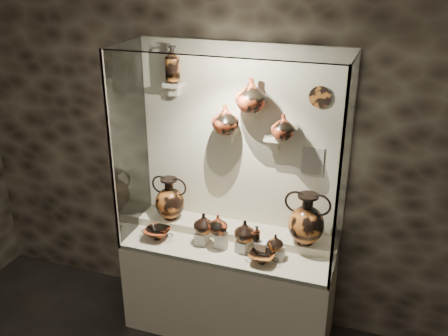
{
  "coord_description": "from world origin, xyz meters",
  "views": [
    {
      "loc": [
        1.1,
        -1.11,
        2.99
      ],
      "look_at": [
        -0.07,
        2.24,
        1.47
      ],
      "focal_mm": 40.0,
      "sensor_mm": 36.0,
      "label": 1
    }
  ],
  "objects_px": {
    "amphora_right": "(307,219)",
    "amphora_left": "(170,198)",
    "ovoid_vase_b": "(251,95)",
    "ovoid_vase_a": "(225,119)",
    "jug_c": "(245,231)",
    "lekythos_small": "(257,233)",
    "ovoid_vase_c": "(283,127)",
    "jug_a": "(204,223)",
    "lekythos_tall": "(173,63)",
    "kylix_left": "(157,233)",
    "jug_b": "(218,224)",
    "kylix_right": "(262,257)",
    "jug_e": "(275,242)"
  },
  "relations": [
    {
      "from": "jug_c",
      "to": "ovoid_vase_b",
      "type": "distance_m",
      "value": 1.05
    },
    {
      "from": "amphora_right",
      "to": "kylix_left",
      "type": "bearing_deg",
      "value": -170.08
    },
    {
      "from": "jug_a",
      "to": "jug_e",
      "type": "height_order",
      "value": "jug_a"
    },
    {
      "from": "jug_a",
      "to": "jug_c",
      "type": "xyz_separation_m",
      "value": [
        0.34,
        0.01,
        -0.01
      ]
    },
    {
      "from": "jug_b",
      "to": "jug_c",
      "type": "xyz_separation_m",
      "value": [
        0.21,
        0.03,
        -0.03
      ]
    },
    {
      "from": "amphora_right",
      "to": "jug_c",
      "type": "xyz_separation_m",
      "value": [
        -0.45,
        -0.15,
        -0.11
      ]
    },
    {
      "from": "amphora_right",
      "to": "ovoid_vase_b",
      "type": "xyz_separation_m",
      "value": [
        -0.48,
        0.05,
        0.93
      ]
    },
    {
      "from": "jug_c",
      "to": "kylix_right",
      "type": "relative_size",
      "value": 0.69
    },
    {
      "from": "jug_a",
      "to": "kylix_right",
      "type": "xyz_separation_m",
      "value": [
        0.52,
        -0.11,
        -0.14
      ]
    },
    {
      "from": "ovoid_vase_b",
      "to": "amphora_right",
      "type": "bearing_deg",
      "value": -28.63
    },
    {
      "from": "amphora_left",
      "to": "jug_a",
      "type": "xyz_separation_m",
      "value": [
        0.38,
        -0.19,
        -0.07
      ]
    },
    {
      "from": "jug_a",
      "to": "kylix_right",
      "type": "bearing_deg",
      "value": 11.67
    },
    {
      "from": "ovoid_vase_c",
      "to": "lekythos_small",
      "type": "bearing_deg",
      "value": -130.3
    },
    {
      "from": "jug_e",
      "to": "lekythos_small",
      "type": "relative_size",
      "value": 0.86
    },
    {
      "from": "lekythos_tall",
      "to": "amphora_left",
      "type": "bearing_deg",
      "value": -124.78
    },
    {
      "from": "jug_c",
      "to": "ovoid_vase_c",
      "type": "bearing_deg",
      "value": 72.04
    },
    {
      "from": "ovoid_vase_a",
      "to": "amphora_left",
      "type": "bearing_deg",
      "value": 161.44
    },
    {
      "from": "lekythos_tall",
      "to": "kylix_left",
      "type": "bearing_deg",
      "value": -110.56
    },
    {
      "from": "ovoid_vase_a",
      "to": "ovoid_vase_c",
      "type": "bearing_deg",
      "value": -21.82
    },
    {
      "from": "amphora_right",
      "to": "amphora_left",
      "type": "bearing_deg",
      "value": 178.29
    },
    {
      "from": "jug_b",
      "to": "ovoid_vase_b",
      "type": "xyz_separation_m",
      "value": [
        0.18,
        0.24,
        1.0
      ]
    },
    {
      "from": "amphora_left",
      "to": "jug_c",
      "type": "distance_m",
      "value": 0.75
    },
    {
      "from": "amphora_right",
      "to": "jug_b",
      "type": "xyz_separation_m",
      "value": [
        -0.66,
        -0.18,
        -0.07
      ]
    },
    {
      "from": "ovoid_vase_a",
      "to": "kylix_right",
      "type": "bearing_deg",
      "value": -63.35
    },
    {
      "from": "jug_e",
      "to": "kylix_left",
      "type": "xyz_separation_m",
      "value": [
        -0.98,
        -0.04,
        -0.09
      ]
    },
    {
      "from": "amphora_left",
      "to": "jug_a",
      "type": "distance_m",
      "value": 0.43
    },
    {
      "from": "amphora_right",
      "to": "jug_c",
      "type": "distance_m",
      "value": 0.49
    },
    {
      "from": "kylix_left",
      "to": "ovoid_vase_a",
      "type": "bearing_deg",
      "value": 33.19
    },
    {
      "from": "ovoid_vase_b",
      "to": "ovoid_vase_c",
      "type": "bearing_deg",
      "value": -16.28
    },
    {
      "from": "amphora_right",
      "to": "ovoid_vase_a",
      "type": "relative_size",
      "value": 1.92
    },
    {
      "from": "jug_b",
      "to": "ovoid_vase_c",
      "type": "height_order",
      "value": "ovoid_vase_c"
    },
    {
      "from": "jug_a",
      "to": "ovoid_vase_b",
      "type": "bearing_deg",
      "value": 59.37
    },
    {
      "from": "kylix_right",
      "to": "ovoid_vase_c",
      "type": "xyz_separation_m",
      "value": [
        0.04,
        0.36,
        0.93
      ]
    },
    {
      "from": "jug_b",
      "to": "jug_c",
      "type": "relative_size",
      "value": 0.93
    },
    {
      "from": "kylix_right",
      "to": "lekythos_tall",
      "type": "bearing_deg",
      "value": -179.52
    },
    {
      "from": "kylix_left",
      "to": "lekythos_small",
      "type": "bearing_deg",
      "value": 5.71
    },
    {
      "from": "ovoid_vase_c",
      "to": "amphora_left",
      "type": "bearing_deg",
      "value": 165.77
    },
    {
      "from": "jug_e",
      "to": "kylix_right",
      "type": "bearing_deg",
      "value": -141.31
    },
    {
      "from": "amphora_right",
      "to": "kylix_left",
      "type": "xyz_separation_m",
      "value": [
        -1.18,
        -0.22,
        -0.23
      ]
    },
    {
      "from": "kylix_right",
      "to": "ovoid_vase_c",
      "type": "height_order",
      "value": "ovoid_vase_c"
    },
    {
      "from": "jug_a",
      "to": "jug_e",
      "type": "distance_m",
      "value": 0.59
    },
    {
      "from": "amphora_left",
      "to": "ovoid_vase_b",
      "type": "bearing_deg",
      "value": 22.5
    },
    {
      "from": "lekythos_tall",
      "to": "jug_e",
      "type": "bearing_deg",
      "value": -29.87
    },
    {
      "from": "jug_c",
      "to": "ovoid_vase_c",
      "type": "relative_size",
      "value": 0.91
    },
    {
      "from": "jug_a",
      "to": "kylix_left",
      "type": "height_order",
      "value": "jug_a"
    },
    {
      "from": "jug_e",
      "to": "ovoid_vase_b",
      "type": "height_order",
      "value": "ovoid_vase_b"
    },
    {
      "from": "jug_c",
      "to": "lekythos_small",
      "type": "xyz_separation_m",
      "value": [
        0.1,
        -0.03,
        0.02
      ]
    },
    {
      "from": "jug_b",
      "to": "jug_a",
      "type": "bearing_deg",
      "value": -173.6
    },
    {
      "from": "lekythos_tall",
      "to": "jug_b",
      "type": "bearing_deg",
      "value": -44.25
    },
    {
      "from": "kylix_left",
      "to": "ovoid_vase_a",
      "type": "height_order",
      "value": "ovoid_vase_a"
    }
  ]
}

